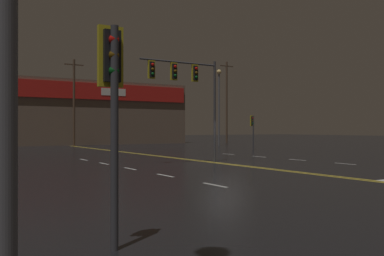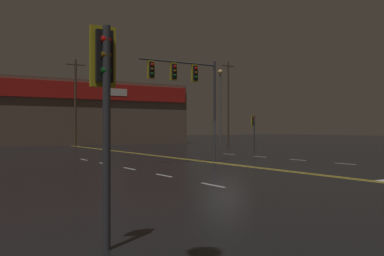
{
  "view_description": "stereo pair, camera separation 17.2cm",
  "coord_description": "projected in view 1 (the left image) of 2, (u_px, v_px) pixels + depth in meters",
  "views": [
    {
      "loc": [
        -14.12,
        -19.25,
        1.93
      ],
      "look_at": [
        0.0,
        3.41,
        2.0
      ],
      "focal_mm": 40.0,
      "sensor_mm": 36.0,
      "label": 1
    },
    {
      "loc": [
        -13.97,
        -19.34,
        1.93
      ],
      "look_at": [
        0.0,
        3.41,
        2.0
      ],
      "focal_mm": 40.0,
      "sensor_mm": 36.0,
      "label": 2
    }
  ],
  "objects": [
    {
      "name": "utility_pole_row",
      "position": [
        79.0,
        98.0,
        48.8
      ],
      "size": [
        44.95,
        0.26,
        11.38
      ],
      "color": "#4C3828",
      "rests_on": "ground"
    },
    {
      "name": "traffic_signal_corner_northeast",
      "position": [
        253.0,
        125.0,
        40.3
      ],
      "size": [
        0.42,
        0.36,
        3.22
      ],
      "color": "#38383D",
      "rests_on": "ground"
    },
    {
      "name": "streetlight_near_left",
      "position": [
        219.0,
        97.0,
        50.66
      ],
      "size": [
        0.56,
        0.56,
        9.01
      ],
      "color": "#59595E",
      "rests_on": "ground"
    },
    {
      "name": "traffic_signal_median",
      "position": [
        185.0,
        81.0,
        24.24
      ],
      "size": [
        4.95,
        0.36,
        5.95
      ],
      "color": "#38383D",
      "rests_on": "ground"
    },
    {
      "name": "road_markings",
      "position": [
        265.0,
        165.0,
        22.73
      ],
      "size": [
        16.86,
        60.0,
        0.01
      ],
      "color": "gold",
      "rests_on": "ground"
    },
    {
      "name": "ground_plane",
      "position": [
        224.0,
        164.0,
        23.8
      ],
      "size": [
        200.0,
        200.0,
        0.0
      ],
      "primitive_type": "plane",
      "color": "black"
    },
    {
      "name": "traffic_signal_corner_southwest",
      "position": [
        112.0,
        84.0,
        6.89
      ],
      "size": [
        0.42,
        0.36,
        3.61
      ],
      "color": "#38383D",
      "rests_on": "ground"
    },
    {
      "name": "building_backdrop",
      "position": [
        57.0,
        113.0,
        54.46
      ],
      "size": [
        32.33,
        10.23,
        7.93
      ],
      "color": "brown",
      "rests_on": "ground"
    }
  ]
}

